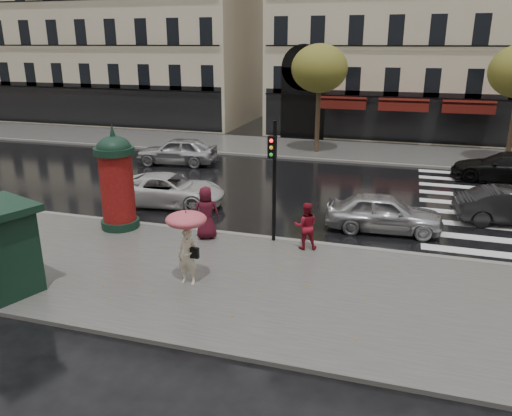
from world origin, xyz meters
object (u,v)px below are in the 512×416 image
(traffic_light, at_px, (274,170))
(car_black, at_px, (506,167))
(man_burgundy, at_px, (206,213))
(morris_column, at_px, (117,179))
(car_far_silver, at_px, (177,151))
(woman_red, at_px, (306,226))
(car_silver, at_px, (384,212))
(woman_umbrella, at_px, (187,236))
(car_white, at_px, (168,190))

(traffic_light, bearing_deg, car_black, 51.32)
(man_burgundy, height_order, morris_column, morris_column)
(man_burgundy, relative_size, car_far_silver, 0.41)
(woman_red, bearing_deg, traffic_light, -30.78)
(woman_red, height_order, car_silver, woman_red)
(woman_red, bearing_deg, morris_column, -15.92)
(car_black, bearing_deg, woman_umbrella, -29.52)
(woman_red, xyz_separation_m, man_burgundy, (-3.50, -0.09, 0.13))
(car_white, bearing_deg, man_burgundy, -143.82)
(car_white, bearing_deg, woman_red, -123.10)
(traffic_light, xyz_separation_m, car_far_silver, (-8.36, 9.97, -1.86))
(traffic_light, distance_m, car_far_silver, 13.15)
(woman_umbrella, bearing_deg, morris_column, 141.32)
(car_black, relative_size, car_far_silver, 1.12)
(car_silver, bearing_deg, woman_umbrella, 137.42)
(car_white, bearing_deg, woman_umbrella, -156.32)
(car_far_silver, bearing_deg, car_white, 15.50)
(car_silver, distance_m, car_far_silver, 14.12)
(car_black, bearing_deg, traffic_light, -33.33)
(traffic_light, bearing_deg, car_silver, 34.25)
(traffic_light, xyz_separation_m, car_white, (-5.44, 2.97, -1.97))
(car_silver, bearing_deg, car_black, -35.19)
(traffic_light, xyz_separation_m, car_silver, (3.59, 2.44, -1.93))
(morris_column, relative_size, car_far_silver, 0.84)
(car_silver, xyz_separation_m, car_black, (5.46, 8.86, 0.03))
(man_burgundy, xyz_separation_m, car_white, (-3.14, 3.38, -0.38))
(car_silver, bearing_deg, car_far_silver, 54.24)
(woman_umbrella, distance_m, car_black, 18.42)
(car_white, xyz_separation_m, car_far_silver, (-2.92, 7.00, 0.11))
(man_burgundy, xyz_separation_m, traffic_light, (2.30, 0.40, 1.59))
(woman_umbrella, xyz_separation_m, morris_column, (-4.34, 3.47, 0.39))
(morris_column, relative_size, car_silver, 0.92)
(morris_column, xyz_separation_m, car_far_silver, (-2.56, 10.29, -1.19))
(man_burgundy, relative_size, morris_column, 0.48)
(traffic_light, relative_size, car_white, 0.86)
(woman_umbrella, xyz_separation_m, man_burgundy, (-0.83, 3.39, -0.52))
(man_burgundy, relative_size, car_black, 0.36)
(morris_column, height_order, car_black, morris_column)
(woman_red, relative_size, car_silver, 0.38)
(morris_column, distance_m, car_white, 3.56)
(man_burgundy, bearing_deg, car_white, -72.35)
(woman_red, xyz_separation_m, car_black, (7.85, 11.63, -0.17))
(car_silver, xyz_separation_m, car_far_silver, (-11.95, 7.53, 0.06))
(woman_umbrella, relative_size, car_white, 0.46)
(man_burgundy, bearing_deg, traffic_light, 164.70)
(woman_red, bearing_deg, woman_umbrella, 36.49)
(woman_red, height_order, car_far_silver, woman_red)
(woman_umbrella, bearing_deg, car_white, 120.43)
(morris_column, xyz_separation_m, car_silver, (9.39, 2.76, -1.25))
(car_white, height_order, car_black, car_black)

